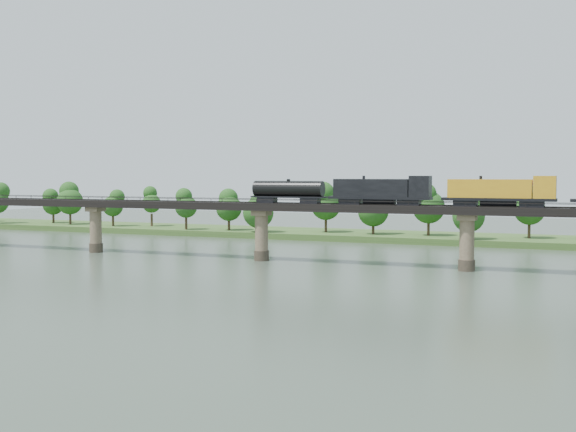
% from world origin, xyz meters
% --- Properties ---
extents(ground, '(400.00, 400.00, 0.00)m').
position_xyz_m(ground, '(0.00, 0.00, 0.00)').
color(ground, '#324033').
rests_on(ground, ground).
extents(far_bank, '(300.00, 24.00, 1.60)m').
position_xyz_m(far_bank, '(0.00, 85.00, 0.80)').
color(far_bank, '#325221').
rests_on(far_bank, ground).
extents(bridge, '(236.00, 30.00, 11.50)m').
position_xyz_m(bridge, '(0.00, 30.00, 5.46)').
color(bridge, '#473A2D').
rests_on(bridge, ground).
extents(bridge_superstructure, '(220.00, 4.90, 0.75)m').
position_xyz_m(bridge_superstructure, '(0.00, 30.00, 11.79)').
color(bridge_superstructure, black).
rests_on(bridge_superstructure, bridge).
extents(far_treeline, '(289.06, 17.54, 13.60)m').
position_xyz_m(far_treeline, '(-8.21, 80.52, 8.83)').
color(far_treeline, '#382619').
rests_on(far_treeline, far_bank).
extents(freight_train, '(77.96, 3.04, 5.37)m').
position_xyz_m(freight_train, '(38.35, 30.00, 14.06)').
color(freight_train, black).
rests_on(freight_train, bridge).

